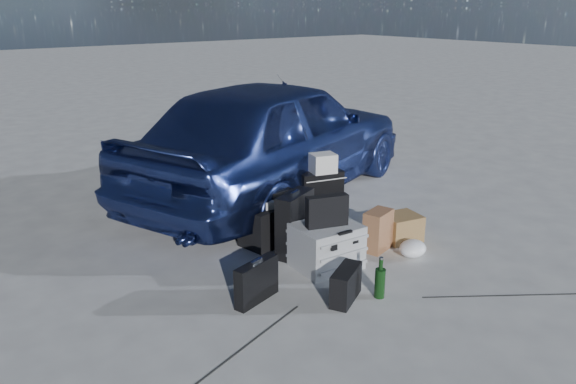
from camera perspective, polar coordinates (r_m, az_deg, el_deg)
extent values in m
plane|color=beige|center=(5.10, 5.22, -8.24)|extent=(60.00, 60.00, 0.00)
imported|color=#31438F|center=(6.93, -1.36, 5.68)|extent=(4.74, 3.16, 1.50)
cube|color=#9EA0A3|center=(5.13, 3.93, -5.48)|extent=(0.60, 0.51, 0.41)
cube|color=black|center=(4.98, 3.98, -1.94)|extent=(0.39, 0.21, 0.29)
cube|color=black|center=(4.57, -3.20, -9.07)|extent=(0.45, 0.21, 0.34)
cube|color=black|center=(5.35, 0.69, -3.24)|extent=(0.50, 0.34, 0.61)
cube|color=black|center=(6.14, 3.35, -0.53)|extent=(0.51, 0.29, 0.58)
cube|color=silver|center=(6.01, 3.58, 2.95)|extent=(0.30, 0.27, 0.20)
cube|color=black|center=(5.71, -1.12, -2.95)|extent=(0.84, 0.47, 0.40)
cube|color=silver|center=(5.64, -0.97, -0.67)|extent=(0.49, 0.40, 0.08)
cube|color=black|center=(5.63, -1.18, 0.01)|extent=(0.29, 0.22, 0.06)
cube|color=#8D5C3D|center=(5.53, 9.11, -3.89)|extent=(0.34, 0.26, 0.40)
cube|color=olive|center=(5.83, 11.42, -3.56)|extent=(0.42, 0.38, 0.27)
ellipsoid|color=white|center=(5.50, 12.55, -5.62)|extent=(0.34, 0.31, 0.16)
cube|color=black|center=(4.62, 5.90, -9.34)|extent=(0.42, 0.32, 0.28)
cylinder|color=black|center=(4.68, 9.34, -8.63)|extent=(0.11, 0.11, 0.34)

